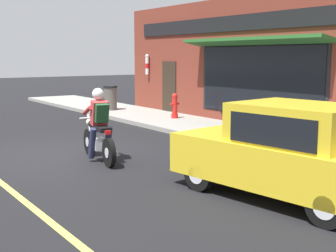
% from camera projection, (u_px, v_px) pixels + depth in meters
% --- Properties ---
extents(ground_plane, '(80.00, 80.00, 0.00)m').
position_uv_depth(ground_plane, '(58.00, 155.00, 11.06)').
color(ground_plane, black).
extents(sidewalk_curb, '(2.60, 22.00, 0.14)m').
position_uv_depth(sidewalk_curb, '(166.00, 120.00, 16.40)').
color(sidewalk_curb, gray).
rests_on(sidewalk_curb, ground).
extents(storefront_building, '(1.25, 11.89, 4.20)m').
position_uv_depth(storefront_building, '(232.00, 62.00, 15.61)').
color(storefront_building, maroon).
rests_on(storefront_building, ground).
extents(motorcycle_with_rider, '(0.64, 2.01, 1.62)m').
position_uv_depth(motorcycle_with_rider, '(99.00, 131.00, 10.31)').
color(motorcycle_with_rider, black).
rests_on(motorcycle_with_rider, ground).
extents(car_hatchback, '(2.11, 3.96, 1.57)m').
position_uv_depth(car_hatchback, '(287.00, 153.00, 7.55)').
color(car_hatchback, black).
rests_on(car_hatchback, ground).
extents(traffic_cone, '(0.36, 0.36, 0.60)m').
position_uv_depth(traffic_cone, '(236.00, 122.00, 13.40)').
color(traffic_cone, black).
rests_on(traffic_cone, sidewalk_curb).
extents(fire_hydrant, '(0.36, 0.24, 0.88)m').
position_uv_depth(fire_hydrant, '(175.00, 106.00, 16.40)').
color(fire_hydrant, red).
rests_on(fire_hydrant, sidewalk_curb).
extents(trash_bin, '(0.56, 0.56, 0.98)m').
position_uv_depth(trash_bin, '(110.00, 98.00, 18.91)').
color(trash_bin, '#514C47').
rests_on(trash_bin, sidewalk_curb).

